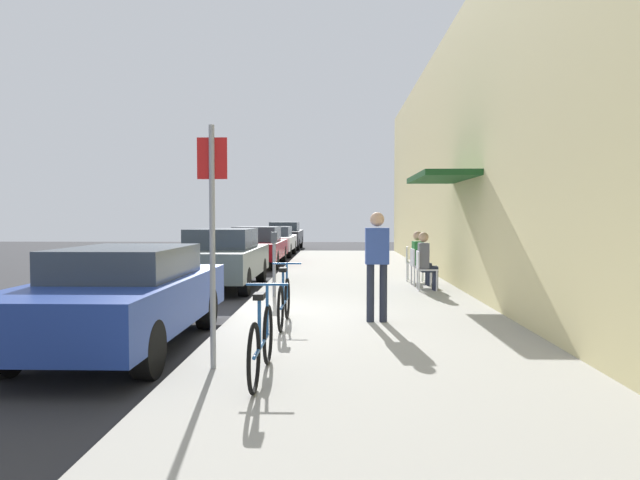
# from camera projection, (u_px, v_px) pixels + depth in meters

# --- Properties ---
(ground_plane) EXTENTS (60.00, 60.00, 0.00)m
(ground_plane) POSITION_uv_depth(u_px,v_px,m) (232.00, 323.00, 9.27)
(ground_plane) COLOR #2D2D30
(sidewalk_slab) EXTENTS (4.50, 32.00, 0.12)m
(sidewalk_slab) POSITION_uv_depth(u_px,v_px,m) (363.00, 302.00, 11.20)
(sidewalk_slab) COLOR #9E9B93
(sidewalk_slab) RESTS_ON ground_plane
(building_facade) EXTENTS (1.40, 32.00, 6.43)m
(building_facade) POSITION_uv_depth(u_px,v_px,m) (486.00, 142.00, 11.01)
(building_facade) COLOR beige
(building_facade) RESTS_ON ground_plane
(parked_car_0) EXTENTS (1.80, 4.40, 1.34)m
(parked_car_0) POSITION_uv_depth(u_px,v_px,m) (124.00, 295.00, 7.45)
(parked_car_0) COLOR navy
(parked_car_0) RESTS_ON ground_plane
(parked_car_1) EXTENTS (1.80, 4.40, 1.46)m
(parked_car_1) POSITION_uv_depth(u_px,v_px,m) (222.00, 257.00, 13.79)
(parked_car_1) COLOR #47514C
(parked_car_1) RESTS_ON ground_plane
(parked_car_2) EXTENTS (1.80, 4.40, 1.40)m
(parked_car_2) POSITION_uv_depth(u_px,v_px,m) (257.00, 246.00, 19.92)
(parked_car_2) COLOR maroon
(parked_car_2) RESTS_ON ground_plane
(parked_car_3) EXTENTS (1.80, 4.40, 1.32)m
(parked_car_3) POSITION_uv_depth(u_px,v_px,m) (274.00, 240.00, 25.20)
(parked_car_3) COLOR silver
(parked_car_3) RESTS_ON ground_plane
(parked_car_4) EXTENTS (1.80, 4.40, 1.47)m
(parked_car_4) POSITION_uv_depth(u_px,v_px,m) (284.00, 235.00, 30.47)
(parked_car_4) COLOR black
(parked_car_4) RESTS_ON ground_plane
(parking_meter) EXTENTS (0.12, 0.10, 1.32)m
(parking_meter) POSITION_uv_depth(u_px,v_px,m) (274.00, 259.00, 11.48)
(parking_meter) COLOR slate
(parking_meter) RESTS_ON sidewalk_slab
(street_sign) EXTENTS (0.32, 0.06, 2.60)m
(street_sign) POSITION_uv_depth(u_px,v_px,m) (212.00, 227.00, 5.98)
(street_sign) COLOR gray
(street_sign) RESTS_ON sidewalk_slab
(bicycle_0) EXTENTS (0.46, 1.71, 0.90)m
(bicycle_0) POSITION_uv_depth(u_px,v_px,m) (262.00, 342.00, 5.68)
(bicycle_0) COLOR black
(bicycle_0) RESTS_ON sidewalk_slab
(bicycle_1) EXTENTS (0.46, 1.71, 0.90)m
(bicycle_1) POSITION_uv_depth(u_px,v_px,m) (284.00, 301.00, 8.45)
(bicycle_1) COLOR black
(bicycle_1) RESTS_ON sidewalk_slab
(cafe_chair_0) EXTENTS (0.45, 0.45, 0.87)m
(cafe_chair_0) POSITION_uv_depth(u_px,v_px,m) (423.00, 268.00, 12.48)
(cafe_chair_0) COLOR silver
(cafe_chair_0) RESTS_ON sidewalk_slab
(seated_patron_0) EXTENTS (0.43, 0.37, 1.29)m
(seated_patron_0) POSITION_uv_depth(u_px,v_px,m) (426.00, 259.00, 12.47)
(seated_patron_0) COLOR #232838
(seated_patron_0) RESTS_ON sidewalk_slab
(cafe_chair_1) EXTENTS (0.46, 0.46, 0.87)m
(cafe_chair_1) POSITION_uv_depth(u_px,v_px,m) (418.00, 264.00, 13.37)
(cafe_chair_1) COLOR silver
(cafe_chair_1) RESTS_ON sidewalk_slab
(seated_patron_1) EXTENTS (0.44, 0.37, 1.29)m
(seated_patron_1) POSITION_uv_depth(u_px,v_px,m) (420.00, 256.00, 13.36)
(seated_patron_1) COLOR #232838
(seated_patron_1) RESTS_ON sidewalk_slab
(cafe_chair_2) EXTENTS (0.52, 0.52, 0.87)m
(cafe_chair_2) POSITION_uv_depth(u_px,v_px,m) (412.00, 261.00, 14.36)
(cafe_chair_2) COLOR silver
(cafe_chair_2) RESTS_ON sidewalk_slab
(pedestrian_standing) EXTENTS (0.36, 0.22, 1.70)m
(pedestrian_standing) POSITION_uv_depth(u_px,v_px,m) (377.00, 258.00, 8.68)
(pedestrian_standing) COLOR #232838
(pedestrian_standing) RESTS_ON sidewalk_slab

